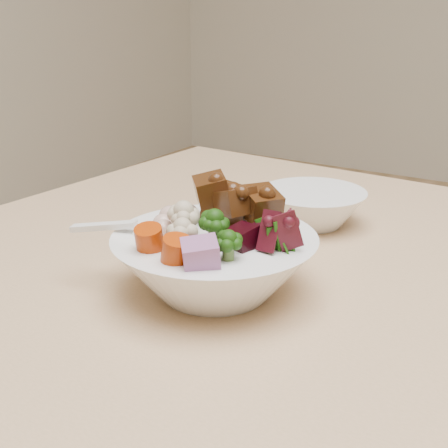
# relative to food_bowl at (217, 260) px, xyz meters

# --- Properties ---
(food_bowl) EXTENTS (0.20, 0.20, 0.11)m
(food_bowl) POSITION_rel_food_bowl_xyz_m (0.00, 0.00, 0.00)
(food_bowl) COLOR white
(food_bowl) RESTS_ON dining_table
(soup_spoon) EXTENTS (0.10, 0.05, 0.02)m
(soup_spoon) POSITION_rel_food_bowl_xyz_m (-0.07, -0.03, 0.02)
(soup_spoon) COLOR white
(soup_spoon) RESTS_ON food_bowl
(side_bowl) EXTENTS (0.14, 0.14, 0.05)m
(side_bowl) POSITION_rel_food_bowl_xyz_m (-0.00, 0.23, -0.01)
(side_bowl) COLOR white
(side_bowl) RESTS_ON dining_table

